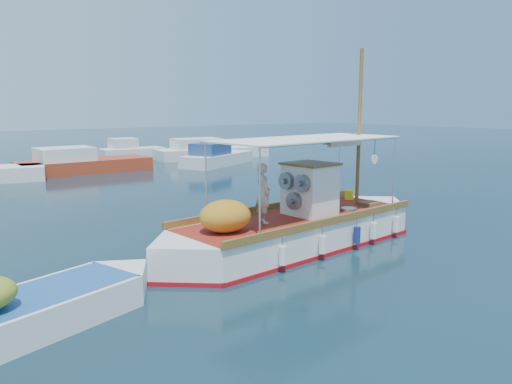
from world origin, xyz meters
TOP-DOWN VIEW (x-y plane):
  - ground at (0.00, 0.00)m, footprint 160.00×160.00m
  - fishing_caique at (0.18, -0.36)m, footprint 9.90×3.33m
  - dinghy at (-7.57, -1.72)m, footprint 5.60×2.86m
  - bg_boat_n at (0.23, 20.21)m, footprint 8.03×3.04m
  - bg_boat_ne at (9.07, 18.55)m, footprint 6.77×4.93m
  - bg_boat_e at (11.12, 22.95)m, footprint 9.22×3.45m
  - bg_boat_far_n at (6.04, 26.48)m, footprint 5.00×2.28m

SIDE VIEW (x-z plane):
  - ground at x=0.00m, z-range 0.00..0.00m
  - dinghy at x=-7.57m, z-range -0.42..1.02m
  - bg_boat_n at x=0.23m, z-range -0.41..1.39m
  - bg_boat_ne at x=9.07m, z-range -0.41..1.39m
  - bg_boat_e at x=11.12m, z-range -0.41..1.39m
  - bg_boat_far_n at x=6.04m, z-range -0.41..1.39m
  - fishing_caique at x=0.18m, z-range -2.50..3.56m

